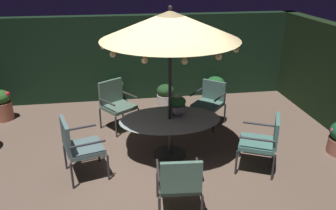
% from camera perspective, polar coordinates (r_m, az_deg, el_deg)
% --- Properties ---
extents(ground_plane, '(8.06, 6.85, 0.02)m').
position_cam_1_polar(ground_plane, '(6.26, -1.84, -9.33)').
color(ground_plane, brown).
extents(hedge_backdrop_rear, '(8.06, 0.30, 2.11)m').
position_cam_1_polar(hedge_backdrop_rear, '(8.88, -4.63, 7.77)').
color(hedge_backdrop_rear, black).
rests_on(hedge_backdrop_rear, ground_plane).
extents(patio_dining_table, '(1.79, 1.22, 0.73)m').
position_cam_1_polar(patio_dining_table, '(6.19, 0.32, -3.35)').
color(patio_dining_table, '#30312D').
rests_on(patio_dining_table, ground_plane).
extents(patio_umbrella, '(2.28, 2.28, 2.66)m').
position_cam_1_polar(patio_umbrella, '(5.65, 0.36, 12.91)').
color(patio_umbrella, '#2C2B2F').
rests_on(patio_umbrella, ground_plane).
extents(centerpiece_planter, '(0.31, 0.31, 0.39)m').
position_cam_1_polar(centerpiece_planter, '(6.18, 1.50, 0.18)').
color(centerpiece_planter, beige).
rests_on(centerpiece_planter, patio_dining_table).
extents(patio_chair_north, '(0.65, 0.66, 0.94)m').
position_cam_1_polar(patio_chair_north, '(4.81, 1.92, -12.28)').
color(patio_chair_north, '#312D2C').
rests_on(patio_chair_north, ground_plane).
extents(patio_chair_northeast, '(0.82, 0.81, 0.97)m').
position_cam_1_polar(patio_chair_northeast, '(5.99, 15.45, -5.44)').
color(patio_chair_northeast, '#2C2D2F').
rests_on(patio_chair_northeast, ground_plane).
extents(patio_chair_east, '(0.84, 0.84, 0.92)m').
position_cam_1_polar(patio_chair_east, '(7.52, 6.89, 0.84)').
color(patio_chair_east, '#322E35').
rests_on(patio_chair_east, ground_plane).
extents(patio_chair_southeast, '(0.84, 0.83, 1.01)m').
position_cam_1_polar(patio_chair_southeast, '(7.35, -8.56, 0.60)').
color(patio_chair_southeast, '#31322F').
rests_on(patio_chair_southeast, ground_plane).
extents(patio_chair_south, '(0.75, 0.78, 1.02)m').
position_cam_1_polar(patio_chair_south, '(5.76, -14.60, -6.19)').
color(patio_chair_south, '#2B2C34').
rests_on(patio_chair_south, ground_plane).
extents(potted_plant_back_left, '(0.48, 0.48, 0.64)m').
position_cam_1_polar(potted_plant_back_left, '(8.67, -8.74, 2.39)').
color(potted_plant_back_left, olive).
rests_on(potted_plant_back_left, ground_plane).
extents(potted_plant_back_right, '(0.46, 0.45, 0.69)m').
position_cam_1_polar(potted_plant_back_right, '(8.56, -25.66, 0.00)').
color(potted_plant_back_right, '#B1614B').
rests_on(potted_plant_back_right, ground_plane).
extents(potted_plant_back_center, '(0.51, 0.51, 0.58)m').
position_cam_1_polar(potted_plant_back_center, '(9.04, 7.73, 2.78)').
color(potted_plant_back_center, '#7D6155').
rests_on(potted_plant_back_center, ground_plane).
extents(potted_plant_right_far, '(0.42, 0.42, 0.52)m').
position_cam_1_polar(potted_plant_right_far, '(8.55, -0.44, 1.73)').
color(potted_plant_right_far, beige).
rests_on(potted_plant_right_far, ground_plane).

